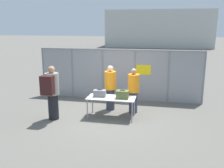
{
  "coord_description": "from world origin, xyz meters",
  "views": [
    {
      "loc": [
        1.83,
        -8.17,
        3.16
      ],
      "look_at": [
        0.04,
        0.47,
        1.05
      ],
      "focal_mm": 40.0,
      "sensor_mm": 36.0,
      "label": 1
    }
  ],
  "objects_px": {
    "suitcase_grey": "(100,93)",
    "security_worker_near": "(110,87)",
    "inspection_table": "(111,99)",
    "suitcase_olive": "(122,94)",
    "utility_trailer": "(139,83)",
    "traveler_hooded": "(52,91)",
    "security_worker_far": "(133,90)"
  },
  "relations": [
    {
      "from": "inspection_table",
      "to": "utility_trailer",
      "type": "relative_size",
      "value": 0.4
    },
    {
      "from": "security_worker_near",
      "to": "inspection_table",
      "type": "bearing_deg",
      "value": 107.54
    },
    {
      "from": "traveler_hooded",
      "to": "suitcase_olive",
      "type": "bearing_deg",
      "value": 4.68
    },
    {
      "from": "suitcase_olive",
      "to": "utility_trailer",
      "type": "xyz_separation_m",
      "value": [
        0.19,
        3.8,
        -0.46
      ]
    },
    {
      "from": "suitcase_grey",
      "to": "security_worker_near",
      "type": "bearing_deg",
      "value": 74.43
    },
    {
      "from": "security_worker_far",
      "to": "security_worker_near",
      "type": "bearing_deg",
      "value": 14.75
    },
    {
      "from": "security_worker_near",
      "to": "security_worker_far",
      "type": "height_order",
      "value": "security_worker_near"
    },
    {
      "from": "inspection_table",
      "to": "utility_trailer",
      "type": "xyz_separation_m",
      "value": [
        0.59,
        3.77,
        -0.27
      ]
    },
    {
      "from": "utility_trailer",
      "to": "suitcase_olive",
      "type": "bearing_deg",
      "value": -92.92
    },
    {
      "from": "security_worker_far",
      "to": "utility_trailer",
      "type": "distance_m",
      "value": 3.16
    },
    {
      "from": "suitcase_grey",
      "to": "traveler_hooded",
      "type": "relative_size",
      "value": 0.24
    },
    {
      "from": "inspection_table",
      "to": "security_worker_far",
      "type": "distance_m",
      "value": 0.96
    },
    {
      "from": "security_worker_far",
      "to": "utility_trailer",
      "type": "height_order",
      "value": "security_worker_far"
    },
    {
      "from": "suitcase_olive",
      "to": "inspection_table",
      "type": "bearing_deg",
      "value": 176.3
    },
    {
      "from": "security_worker_near",
      "to": "security_worker_far",
      "type": "xyz_separation_m",
      "value": [
        0.89,
        -0.14,
        -0.03
      ]
    },
    {
      "from": "suitcase_olive",
      "to": "security_worker_near",
      "type": "bearing_deg",
      "value": 126.09
    },
    {
      "from": "suitcase_olive",
      "to": "traveler_hooded",
      "type": "xyz_separation_m",
      "value": [
        -2.29,
        -0.6,
        0.16
      ]
    },
    {
      "from": "security_worker_near",
      "to": "suitcase_grey",
      "type": "bearing_deg",
      "value": 77.69
    },
    {
      "from": "inspection_table",
      "to": "security_worker_far",
      "type": "relative_size",
      "value": 1.01
    },
    {
      "from": "inspection_table",
      "to": "security_worker_near",
      "type": "bearing_deg",
      "value": 104.29
    },
    {
      "from": "inspection_table",
      "to": "security_worker_near",
      "type": "distance_m",
      "value": 0.84
    },
    {
      "from": "suitcase_grey",
      "to": "security_worker_near",
      "type": "xyz_separation_m",
      "value": [
        0.21,
        0.76,
        0.04
      ]
    },
    {
      "from": "utility_trailer",
      "to": "traveler_hooded",
      "type": "bearing_deg",
      "value": -119.47
    },
    {
      "from": "traveler_hooded",
      "to": "security_worker_far",
      "type": "height_order",
      "value": "traveler_hooded"
    },
    {
      "from": "inspection_table",
      "to": "suitcase_olive",
      "type": "distance_m",
      "value": 0.44
    },
    {
      "from": "suitcase_olive",
      "to": "utility_trailer",
      "type": "relative_size",
      "value": 0.1
    },
    {
      "from": "suitcase_grey",
      "to": "utility_trailer",
      "type": "bearing_deg",
      "value": 75.07
    },
    {
      "from": "inspection_table",
      "to": "suitcase_olive",
      "type": "bearing_deg",
      "value": -3.7
    },
    {
      "from": "suitcase_olive",
      "to": "traveler_hooded",
      "type": "height_order",
      "value": "traveler_hooded"
    },
    {
      "from": "security_worker_near",
      "to": "security_worker_far",
      "type": "bearing_deg",
      "value": 174.31
    },
    {
      "from": "inspection_table",
      "to": "suitcase_olive",
      "type": "relative_size",
      "value": 3.89
    },
    {
      "from": "inspection_table",
      "to": "traveler_hooded",
      "type": "height_order",
      "value": "traveler_hooded"
    }
  ]
}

